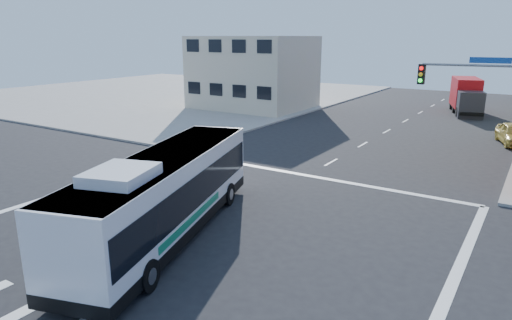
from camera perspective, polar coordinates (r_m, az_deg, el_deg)
The scene contains 6 objects.
ground at distance 19.51m, azimuth -6.19°, elevation -8.90°, with size 120.00×120.00×0.00m, color black.
sidewalk_nw at distance 67.72m, azimuth -11.00°, elevation 8.23°, with size 50.00×50.00×0.15m, color gray.
building_west at distance 52.29m, azimuth -0.36°, elevation 10.86°, with size 12.06×10.06×8.00m.
signal_mast_ne at distance 24.71m, azimuth 27.37°, elevation 6.64°, with size 7.91×1.13×8.07m.
transit_bus at distance 18.69m, azimuth -11.20°, elevation -4.15°, with size 6.37×12.91×3.75m.
box_truck at distance 53.62m, azimuth 24.82°, elevation 7.19°, with size 4.53×8.47×3.66m.
Camera 1 is at (11.27, -13.82, 7.93)m, focal length 32.00 mm.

